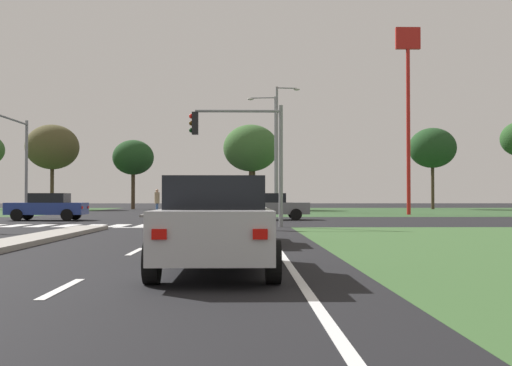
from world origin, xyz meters
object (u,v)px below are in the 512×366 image
at_px(traffic_signal_near_right, 246,144).
at_px(treeline_third, 133,158).
at_px(car_grey_third, 270,206).
at_px(car_blue_near, 48,206).
at_px(treeline_fourth, 251,148).
at_px(traffic_signal_far_left, 15,148).
at_px(street_lamp_third, 279,143).
at_px(treeline_sixth, 432,148).
at_px(pedestrian_at_median, 157,199).
at_px(car_beige_fourth, 231,215).
at_px(street_lamp_fourth, 273,147).
at_px(fastfood_pole_sign, 408,80).
at_px(treeline_fifth, 253,152).
at_px(treeline_second, 52,147).
at_px(car_silver_second, 217,224).

relative_size(traffic_signal_near_right, treeline_third, 0.71).
height_order(car_grey_third, treeline_third, treeline_third).
xyz_separation_m(car_blue_near, treeline_fourth, (11.49, 29.13, 5.46)).
height_order(traffic_signal_far_left, traffic_signal_near_right, traffic_signal_far_left).
distance_m(car_blue_near, traffic_signal_near_right, 13.81).
relative_size(street_lamp_third, treeline_sixth, 1.25).
distance_m(street_lamp_third, pedestrian_at_median, 16.01).
bearing_deg(car_beige_fourth, street_lamp_fourth, 85.60).
xyz_separation_m(car_beige_fourth, traffic_signal_near_right, (0.47, 9.24, 2.78)).
xyz_separation_m(car_blue_near, street_lamp_fourth, (13.43, 22.48, 5.02)).
height_order(traffic_signal_far_left, treeline_third, treeline_third).
xyz_separation_m(traffic_signal_near_right, fastfood_pole_sign, (11.94, 19.21, 6.28)).
bearing_deg(car_beige_fourth, traffic_signal_near_right, 87.06).
xyz_separation_m(traffic_signal_near_right, treeline_sixth, (20.06, 40.44, 2.96)).
height_order(car_beige_fourth, street_lamp_fourth, street_lamp_fourth).
relative_size(car_grey_third, treeline_fifth, 0.57).
bearing_deg(treeline_fifth, treeline_second, 178.94).
relative_size(street_lamp_third, treeline_fifth, 1.43).
bearing_deg(traffic_signal_near_right, treeline_sixth, 63.61).
bearing_deg(treeline_fourth, street_lamp_fourth, -73.72).
height_order(car_silver_second, car_grey_third, car_silver_second).
xyz_separation_m(car_silver_second, treeline_sixth, (20.64, 56.77, 5.70)).
relative_size(car_beige_fourth, traffic_signal_far_left, 0.74).
height_order(street_lamp_third, pedestrian_at_median, street_lamp_third).
xyz_separation_m(pedestrian_at_median, treeline_fifth, (6.77, 23.08, 4.76)).
bearing_deg(treeline_fifth, traffic_signal_near_right, -91.36).
bearing_deg(street_lamp_third, car_grey_third, -94.69).
bearing_deg(street_lamp_fourth, traffic_signal_near_right, -94.84).
relative_size(treeline_third, treeline_fifth, 0.97).
bearing_deg(traffic_signal_far_left, fastfood_pole_sign, 17.31).
distance_m(traffic_signal_far_left, treeline_second, 28.47).
height_order(car_grey_third, treeline_fifth, treeline_fifth).
height_order(car_beige_fourth, street_lamp_third, street_lamp_third).
xyz_separation_m(car_grey_third, traffic_signal_far_left, (-15.10, 2.42, 3.47)).
distance_m(car_grey_third, car_beige_fourth, 18.12).
bearing_deg(car_grey_third, car_beige_fourth, -5.82).
distance_m(traffic_signal_far_left, street_lamp_fourth, 25.37).
relative_size(car_beige_fourth, street_lamp_third, 0.41).
relative_size(fastfood_pole_sign, treeline_second, 1.57).
relative_size(traffic_signal_far_left, treeline_sixth, 0.70).
bearing_deg(pedestrian_at_median, treeline_third, 87.59).
height_order(car_blue_near, car_beige_fourth, car_beige_fourth).
bearing_deg(treeline_fourth, car_blue_near, -111.52).
bearing_deg(fastfood_pole_sign, car_grey_third, -135.42).
bearing_deg(car_silver_second, treeline_fifth, 88.44).
distance_m(car_grey_third, street_lamp_third, 19.93).
relative_size(treeline_third, treeline_sixth, 0.85).
distance_m(car_beige_fourth, street_lamp_third, 37.72).
height_order(traffic_signal_near_right, treeline_second, treeline_second).
bearing_deg(street_lamp_fourth, traffic_signal_far_left, -130.13).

